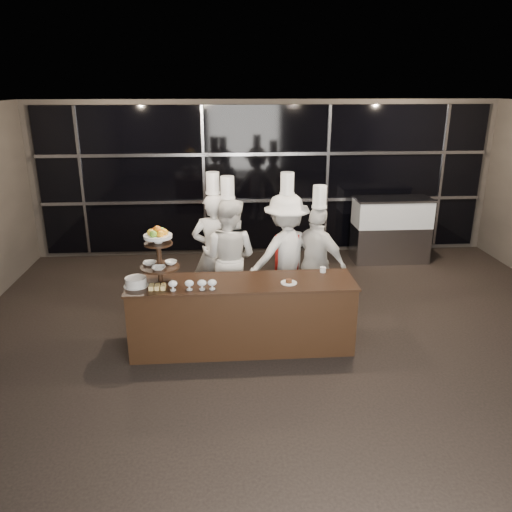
{
  "coord_description": "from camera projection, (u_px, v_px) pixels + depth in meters",
  "views": [
    {
      "loc": [
        -0.91,
        -4.67,
        3.24
      ],
      "look_at": [
        -0.46,
        1.41,
        1.15
      ],
      "focal_mm": 35.0,
      "sensor_mm": 36.0,
      "label": 1
    }
  ],
  "objects": [
    {
      "name": "room",
      "position": [
        312.0,
        267.0,
        5.04
      ],
      "size": [
        10.0,
        10.0,
        10.0
      ],
      "color": "black",
      "rests_on": "ground"
    },
    {
      "name": "window_wall",
      "position": [
        266.0,
        180.0,
        9.69
      ],
      "size": [
        8.6,
        0.1,
        2.8
      ],
      "color": "black",
      "rests_on": "ground"
    },
    {
      "name": "buffet_counter",
      "position": [
        242.0,
        315.0,
        6.37
      ],
      "size": [
        2.84,
        0.74,
        0.92
      ],
      "color": "black",
      "rests_on": "ground"
    },
    {
      "name": "display_stand",
      "position": [
        159.0,
        252.0,
        6.02
      ],
      "size": [
        0.48,
        0.48,
        0.74
      ],
      "color": "black",
      "rests_on": "buffet_counter"
    },
    {
      "name": "compotes",
      "position": [
        194.0,
        283.0,
        5.95
      ],
      "size": [
        0.58,
        0.11,
        0.12
      ],
      "color": "silver",
      "rests_on": "buffet_counter"
    },
    {
      "name": "layer_cake",
      "position": [
        136.0,
        282.0,
        6.07
      ],
      "size": [
        0.3,
        0.3,
        0.11
      ],
      "color": "white",
      "rests_on": "buffet_counter"
    },
    {
      "name": "pastry_squares",
      "position": [
        157.0,
        287.0,
        5.99
      ],
      "size": [
        0.2,
        0.13,
        0.05
      ],
      "color": "#EDCA74",
      "rests_on": "buffet_counter"
    },
    {
      "name": "small_plate",
      "position": [
        289.0,
        282.0,
        6.17
      ],
      "size": [
        0.2,
        0.2,
        0.05
      ],
      "color": "white",
      "rests_on": "buffet_counter"
    },
    {
      "name": "chef_cup",
      "position": [
        323.0,
        270.0,
        6.52
      ],
      "size": [
        0.08,
        0.08,
        0.07
      ],
      "primitive_type": "cylinder",
      "color": "white",
      "rests_on": "buffet_counter"
    },
    {
      "name": "display_case",
      "position": [
        391.0,
        226.0,
        9.52
      ],
      "size": [
        1.43,
        0.63,
        1.24
      ],
      "color": "#A5A5AA",
      "rests_on": "ground"
    },
    {
      "name": "chef_a",
      "position": [
        215.0,
        251.0,
        7.36
      ],
      "size": [
        0.67,
        0.45,
        2.09
      ],
      "color": "silver",
      "rests_on": "ground"
    },
    {
      "name": "chef_b",
      "position": [
        229.0,
        257.0,
        7.2
      ],
      "size": [
        1.05,
        0.94,
        2.06
      ],
      "color": "white",
      "rests_on": "ground"
    },
    {
      "name": "chef_c",
      "position": [
        286.0,
        254.0,
        7.26
      ],
      "size": [
        1.33,
        1.05,
        2.1
      ],
      "color": "white",
      "rests_on": "ground"
    },
    {
      "name": "chef_d",
      "position": [
        317.0,
        262.0,
        7.13
      ],
      "size": [
        0.97,
        0.97,
        1.95
      ],
      "color": "silver",
      "rests_on": "ground"
    }
  ]
}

